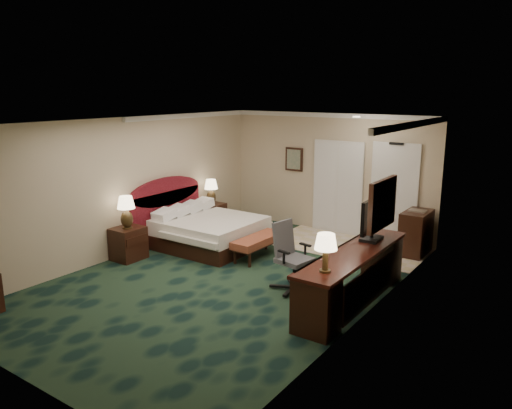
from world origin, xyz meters
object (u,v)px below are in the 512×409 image
Objects in this scene: lamp_near at (126,212)px; minibar at (416,233)px; nightstand_far at (211,217)px; tv at (372,219)px; bed at (210,232)px; desk at (353,277)px; desk_chair at (295,257)px; lamp_far at (211,192)px; nightstand_near at (128,243)px; bed_bench at (258,247)px.

lamp_near is 0.71× the size of minibar.
tv is at bearing -15.58° from nightstand_far.
bed is 0.67× the size of desk.
desk is at bearing 13.86° from desk_chair.
bed is at bearing 174.17° from tv.
lamp_far is 4.54m from tv.
lamp_near is at bearing -39.54° from nightstand_near.
tv is at bearing 90.90° from desk.
nightstand_far is at bearing 147.91° from lamp_far.
tv reaches higher than bed.
desk is 1.03m from tv.
lamp_near is at bearing -116.36° from bed.
nightstand_far is 0.56× the size of desk_chair.
minibar is at bearing 40.04° from bed_bench.
bed is 2.81m from desk_chair.
nightstand_far is (-0.79, 0.99, 0.01)m from bed.
desk_chair reaches higher than desk.
minibar is at bearing 38.29° from lamp_near.
desk is at bearing 7.55° from nightstand_near.
nightstand_near reaches higher than bed.
lamp_far reaches higher than bed_bench.
nightstand_near is 0.72× the size of minibar.
minibar is (2.44, 1.97, 0.22)m from bed_bench.
lamp_near is at bearing -89.73° from lamp_far.
minibar is (4.45, 0.97, 0.13)m from nightstand_far.
desk_chair is at bearing -34.08° from bed_bench.
desk_chair reaches higher than bed.
minibar is at bearing 89.00° from desk.
tv is (4.36, 1.30, 0.24)m from lamp_near.
tv is at bearing 47.57° from desk_chair.
desk_chair is (-0.99, -0.07, 0.15)m from desk.
nightstand_near is 0.70× the size of tv.
bed_bench is 2.58m from tv.
nightstand_near is at bearing -90.38° from lamp_far.
nightstand_far is 0.69× the size of tv.
nightstand_far is 4.64m from tv.
minibar is (4.45, 3.47, 0.12)m from nightstand_near.
lamp_far is (-0.77, 0.98, 0.61)m from bed.
desk_chair is (1.39, -0.98, 0.35)m from bed_bench.
desk_chair is (3.38, 0.54, -0.38)m from lamp_near.
desk_chair is (3.39, -1.97, -0.35)m from lamp_far.
tv reaches higher than minibar.
bed_bench is 2.56m from desk.
nightstand_far is at bearing 128.64° from bed.
desk is (4.40, 0.58, 0.10)m from nightstand_near.
tv is 0.80× the size of desk_chair.
nightstand_far is 1.00× the size of lamp_near.
desk_chair is at bearing 8.62° from nightstand_near.
nightstand_far is (-0.00, 2.50, -0.00)m from nightstand_near.
desk is at bearing -23.50° from nightstand_far.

